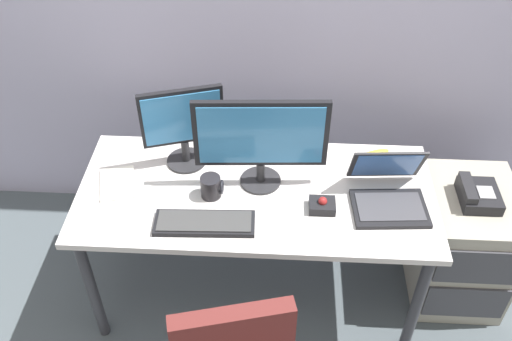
{
  "coord_description": "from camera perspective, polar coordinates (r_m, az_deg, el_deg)",
  "views": [
    {
      "loc": [
        0.1,
        -1.76,
        2.4
      ],
      "look_at": [
        0.0,
        0.0,
        0.82
      ],
      "focal_mm": 39.44,
      "sensor_mm": 36.0,
      "label": 1
    }
  ],
  "objects": [
    {
      "name": "ground_plane",
      "position": [
        2.98,
        0.0,
        -11.91
      ],
      "size": [
        8.0,
        8.0,
        0.0
      ],
      "primitive_type": "plane",
      "color": "#444C51"
    },
    {
      "name": "desk",
      "position": [
        2.5,
        0.0,
        -3.34
      ],
      "size": [
        1.55,
        0.7,
        0.7
      ],
      "color": "beige",
      "rests_on": "ground"
    },
    {
      "name": "file_cabinet",
      "position": [
        2.94,
        19.99,
        -6.89
      ],
      "size": [
        0.42,
        0.53,
        0.62
      ],
      "color": "gray",
      "rests_on": "ground"
    },
    {
      "name": "desk_phone",
      "position": [
        2.7,
        21.55,
        -2.29
      ],
      "size": [
        0.17,
        0.2,
        0.09
      ],
      "color": "black",
      "rests_on": "file_cabinet"
    },
    {
      "name": "monitor_main",
      "position": [
        2.33,
        0.49,
        3.28
      ],
      "size": [
        0.56,
        0.18,
        0.43
      ],
      "color": "#262628",
      "rests_on": "desk"
    },
    {
      "name": "monitor_side",
      "position": [
        2.48,
        -7.44,
        4.74
      ],
      "size": [
        0.36,
        0.18,
        0.39
      ],
      "color": "#262628",
      "rests_on": "desk"
    },
    {
      "name": "keyboard",
      "position": [
        2.31,
        -5.24,
        -5.32
      ],
      "size": [
        0.41,
        0.15,
        0.03
      ],
      "color": "black",
      "rests_on": "desk"
    },
    {
      "name": "laptop",
      "position": [
        2.43,
        13.28,
        -2.15
      ],
      "size": [
        0.33,
        0.34,
        0.22
      ],
      "color": "black",
      "rests_on": "desk"
    },
    {
      "name": "trackball_mouse",
      "position": [
        2.37,
        6.73,
        -3.5
      ],
      "size": [
        0.11,
        0.09,
        0.07
      ],
      "color": "black",
      "rests_on": "desk"
    },
    {
      "name": "coffee_mug",
      "position": [
        2.4,
        -4.55,
        -1.67
      ],
      "size": [
        0.1,
        0.09,
        0.1
      ],
      "color": "black",
      "rests_on": "desk"
    },
    {
      "name": "paper_notepad",
      "position": [
        2.55,
        -13.89,
        -1.28
      ],
      "size": [
        0.2,
        0.24,
        0.01
      ],
      "primitive_type": "cube",
      "rotation": [
        0.0,
        0.0,
        0.25
      ],
      "color": "white",
      "rests_on": "desk"
    },
    {
      "name": "banana",
      "position": [
        2.65,
        11.61,
        1.49
      ],
      "size": [
        0.19,
        0.12,
        0.04
      ],
      "primitive_type": "ellipsoid",
      "rotation": [
        0.0,
        0.0,
        0.47
      ],
      "color": "yellow",
      "rests_on": "desk"
    }
  ]
}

